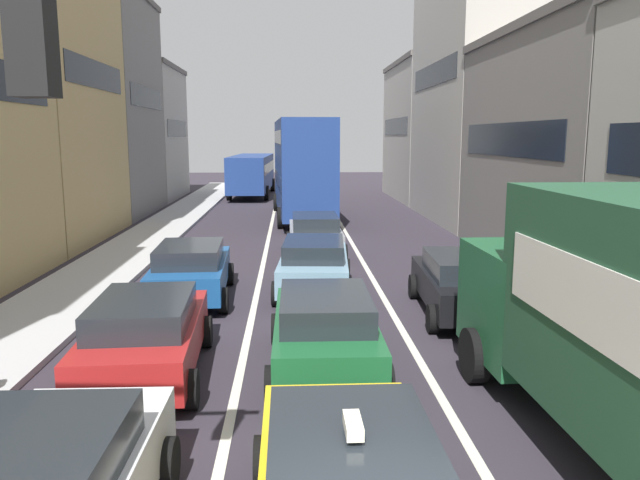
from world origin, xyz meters
name	(u,v)px	position (x,y,z in m)	size (l,w,h in m)	color
sidewalk_left	(137,246)	(-6.70, 20.00, 0.07)	(2.60, 64.00, 0.14)	#B1B1B1
lane_stripe_left	(267,246)	(-1.70, 20.00, 0.01)	(0.16, 60.00, 0.01)	silver
lane_stripe_right	(353,246)	(1.70, 20.00, 0.01)	(0.16, 60.00, 0.01)	silver
building_row_right	(531,117)	(9.90, 23.54, 5.08)	(7.20, 43.90, 13.54)	#B2ADA3
sedan_centre_lane_second	(325,329)	(-0.15, 7.05, 0.80)	(2.08, 4.31, 1.49)	#19592D
wagon_left_lane_second	(146,334)	(-3.34, 6.91, 0.80)	(2.24, 4.39, 1.49)	#A51E1E
hatchback_centre_lane_third	(314,264)	(-0.13, 12.80, 0.80)	(2.29, 4.41, 1.49)	#759EB7
sedan_left_lane_third	(191,270)	(-3.39, 12.23, 0.80)	(2.22, 4.38, 1.49)	#194C8C
coupe_centre_lane_fourth	(315,234)	(0.11, 18.15, 0.80)	(2.08, 4.31, 1.49)	gray
sedan_right_lane_behind_truck	(462,282)	(3.33, 10.48, 0.80)	(2.26, 4.39, 1.49)	black
bus_mid_queue_primary	(302,164)	(-0.15, 27.98, 2.83)	(3.21, 10.62, 5.06)	navy
bus_far_queue_secondary	(252,171)	(-3.53, 40.80, 1.76)	(3.05, 10.58, 2.90)	navy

